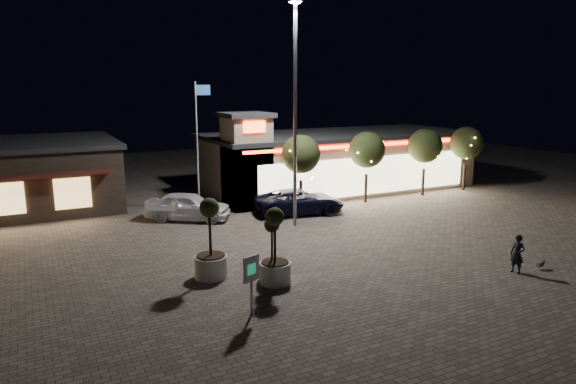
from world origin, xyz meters
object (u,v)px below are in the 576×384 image
pedestrian (517,254)px  valet_sign (251,274)px  planter_left (211,253)px  pickup_truck (299,201)px  planter_mid (275,260)px  white_sedan (188,206)px

pedestrian → valet_sign: 11.62m
planter_left → valet_sign: 4.03m
planter_left → pickup_truck: bearing=43.1°
planter_mid → valet_sign: size_ratio=1.47×
white_sedan → planter_left: (-1.76, -9.38, 0.20)m
pickup_truck → planter_left: 11.41m
white_sedan → planter_mid: size_ratio=1.58×
planter_left → white_sedan: bearing=79.3°
pickup_truck → planter_mid: 11.42m
pedestrian → valet_sign: valet_sign is taller
planter_mid → planter_left: bearing=139.8°
planter_left → valet_sign: size_ratio=1.58×
planter_left → planter_mid: planter_left is taller
planter_left → planter_mid: (2.08, -1.75, -0.07)m
white_sedan → planter_left: 9.54m
white_sedan → pedestrian: size_ratio=2.97×
white_sedan → planter_left: planter_left is taller
planter_left → valet_sign: (0.11, -4.00, 0.44)m
pickup_truck → planter_left: (-8.32, -7.80, 0.27)m
valet_sign → white_sedan: bearing=82.9°
pedestrian → planter_left: planter_left is taller
valet_sign → planter_left: bearing=91.5°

